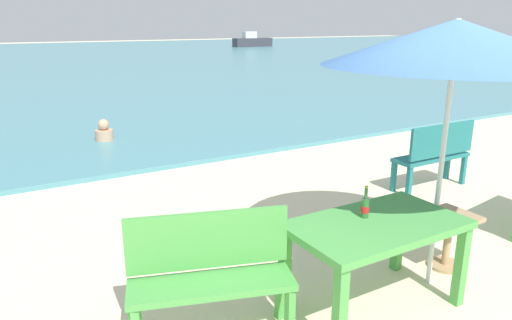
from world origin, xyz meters
TOP-DOWN VIEW (x-y plane):
  - ground_plane at (0.00, 0.00)m, footprint 120.00×120.00m
  - sea_water at (0.00, 30.00)m, footprint 120.00×50.00m
  - picnic_table_green at (-0.66, 0.55)m, footprint 1.40×0.80m
  - beer_bottle_amber at (-0.68, 0.67)m, footprint 0.07×0.07m
  - patio_umbrella at (0.05, 0.56)m, footprint 2.10×2.10m
  - side_table_wood at (0.43, 0.68)m, footprint 0.44×0.44m
  - bench_teal_center at (2.12, 2.25)m, footprint 1.20×0.38m
  - bench_green_left at (-1.95, 0.90)m, footprint 1.25×0.71m
  - swimmer_person at (-1.26, 7.19)m, footprint 0.34×0.34m
  - boat_tanker at (19.12, 36.80)m, footprint 3.71×1.01m

SIDE VIEW (x-z plane):
  - ground_plane at x=0.00m, z-range 0.00..0.00m
  - sea_water at x=0.00m, z-range 0.00..0.08m
  - swimmer_person at x=-1.26m, z-range 0.03..0.44m
  - side_table_wood at x=0.43m, z-range 0.08..0.62m
  - bench_teal_center at x=2.12m, z-range 0.07..1.02m
  - bench_green_left at x=-1.95m, z-range 0.07..1.02m
  - boat_tanker at x=19.12m, z-range -0.11..1.24m
  - picnic_table_green at x=-0.66m, z-range 0.27..1.03m
  - beer_bottle_amber at x=-0.68m, z-range 0.72..0.99m
  - patio_umbrella at x=0.05m, z-range 0.97..3.27m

